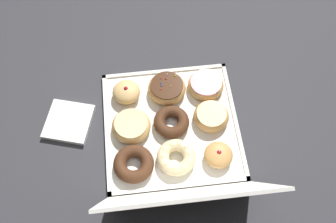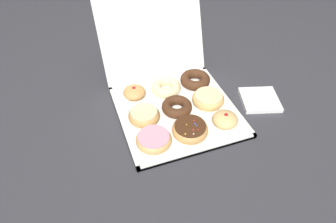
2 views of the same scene
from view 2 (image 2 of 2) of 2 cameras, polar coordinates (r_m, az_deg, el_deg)
The scene contains 13 objects.
ground_plane at distance 1.10m, azimuth 1.67°, elevation -0.16°, with size 3.00×3.00×0.00m, color #333338.
donut_box at distance 1.10m, azimuth 1.67°, elevation 0.04°, with size 0.41×0.41×0.01m.
box_lid_open at distance 1.21m, azimuth -3.02°, elevation 14.56°, with size 0.41×0.37×0.01m, color white.
pink_frosted_donut_0 at distance 0.97m, azimuth -2.73°, elevation -5.31°, with size 0.12×0.12×0.04m.
sprinkle_donut_1 at distance 1.00m, azimuth 4.30°, elevation -3.37°, with size 0.12×0.12×0.04m.
jelly_filled_donut_2 at distance 1.05m, azimuth 10.79°, elevation -1.48°, with size 0.09×0.09×0.05m.
glazed_ring_donut_3 at distance 1.05m, azimuth -4.59°, elevation -0.73°, with size 0.11×0.11×0.04m.
chocolate_cake_ring_donut_4 at distance 1.08m, azimuth 1.83°, elevation 0.84°, with size 0.11×0.11×0.04m.
glazed_ring_donut_5 at distance 1.12m, azimuth 7.67°, elevation 2.35°, with size 0.12×0.12×0.04m.
jelly_filled_donut_6 at distance 1.14m, azimuth -6.42°, elevation 3.65°, with size 0.08×0.08×0.05m.
cruller_donut_7 at distance 1.16m, azimuth -0.44°, elevation 4.70°, with size 0.12×0.12×0.04m.
chocolate_cake_ring_donut_8 at distance 1.21m, azimuth 5.17°, elevation 6.06°, with size 0.12×0.12×0.04m.
napkin_stack at distance 1.19m, azimuth 17.00°, elevation 2.16°, with size 0.14×0.14×0.02m, color white.
Camera 2 is at (-0.30, -0.74, 0.76)m, focal length 32.15 mm.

